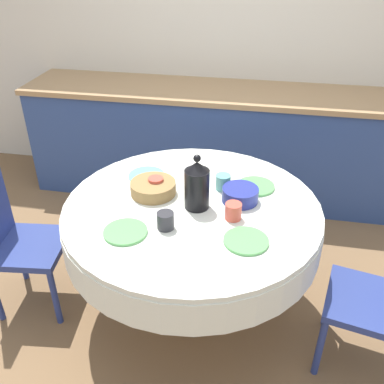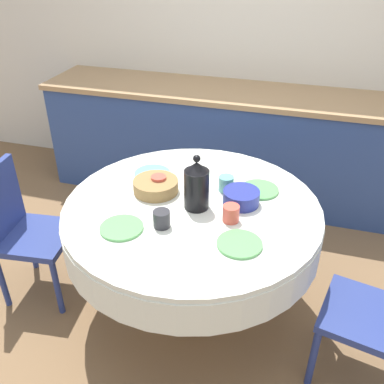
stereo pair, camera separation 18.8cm
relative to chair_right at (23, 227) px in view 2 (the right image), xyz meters
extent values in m
plane|color=brown|center=(1.02, 0.12, -0.48)|extent=(12.00, 12.00, 0.00)
cube|color=silver|center=(1.02, 1.87, 0.82)|extent=(7.00, 0.05, 2.60)
cube|color=#2D4784|center=(1.02, 1.53, -0.04)|extent=(3.20, 0.60, 0.88)
cube|color=#A37F56|center=(1.02, 1.53, 0.42)|extent=(3.24, 0.64, 0.04)
cylinder|color=brown|center=(1.02, 0.12, -0.46)|extent=(0.44, 0.44, 0.04)
cylinder|color=brown|center=(1.02, 0.12, -0.19)|extent=(0.11, 0.11, 0.50)
cylinder|color=silver|center=(1.02, 0.12, 0.15)|extent=(1.37, 1.37, 0.18)
cylinder|color=silver|center=(1.02, 0.12, 0.26)|extent=(1.36, 1.36, 0.03)
cube|color=navy|center=(1.95, -0.08, -0.07)|extent=(0.48, 0.48, 0.04)
cylinder|color=navy|center=(1.74, -0.22, -0.28)|extent=(0.04, 0.04, 0.39)
cylinder|color=navy|center=(1.81, 0.13, -0.28)|extent=(0.04, 0.04, 0.39)
cube|color=navy|center=(0.07, 0.01, -0.07)|extent=(0.44, 0.44, 0.04)
cylinder|color=navy|center=(0.23, 0.20, -0.28)|extent=(0.04, 0.04, 0.39)
cylinder|color=navy|center=(0.27, -0.15, -0.28)|extent=(0.04, 0.04, 0.39)
cylinder|color=navy|center=(-0.12, 0.16, -0.28)|extent=(0.04, 0.04, 0.39)
cylinder|color=navy|center=(-0.08, -0.19, -0.28)|extent=(0.04, 0.04, 0.39)
cylinder|color=#5BA85B|center=(0.75, -0.18, 0.28)|extent=(0.21, 0.21, 0.01)
cylinder|color=#28282D|center=(0.93, -0.11, 0.31)|extent=(0.08, 0.08, 0.09)
cylinder|color=#5BA85B|center=(1.32, -0.14, 0.28)|extent=(0.21, 0.21, 0.01)
cylinder|color=#CC4C3D|center=(1.24, 0.04, 0.31)|extent=(0.08, 0.08, 0.09)
cylinder|color=#60BCB7|center=(0.70, 0.36, 0.28)|extent=(0.21, 0.21, 0.01)
cylinder|color=#CC4C3D|center=(0.80, 0.21, 0.31)|extent=(0.08, 0.08, 0.09)
cylinder|color=#5BA85B|center=(1.34, 0.36, 0.28)|extent=(0.21, 0.21, 0.01)
cylinder|color=#5BA39E|center=(1.16, 0.31, 0.31)|extent=(0.08, 0.08, 0.09)
cylinder|color=black|center=(1.04, 0.11, 0.38)|extent=(0.13, 0.13, 0.21)
cone|color=black|center=(1.04, 0.11, 0.51)|extent=(0.12, 0.12, 0.05)
sphere|color=black|center=(1.04, 0.11, 0.55)|extent=(0.04, 0.04, 0.04)
cylinder|color=olive|center=(0.79, 0.19, 0.31)|extent=(0.25, 0.25, 0.07)
cylinder|color=navy|center=(1.26, 0.20, 0.31)|extent=(0.19, 0.19, 0.08)
camera|label=1|loc=(1.37, -1.73, 1.51)|focal=40.00mm
camera|label=2|loc=(1.55, -1.69, 1.51)|focal=40.00mm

